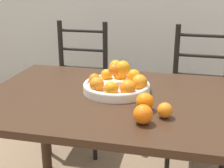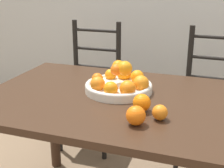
{
  "view_description": "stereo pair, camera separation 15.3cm",
  "coord_description": "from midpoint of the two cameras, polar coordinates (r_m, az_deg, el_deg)",
  "views": [
    {
      "loc": [
        0.26,
        -1.44,
        1.35
      ],
      "look_at": [
        -0.07,
        -0.03,
        0.85
      ],
      "focal_mm": 50.0,
      "sensor_mm": 36.0,
      "label": 1
    },
    {
      "loc": [
        0.4,
        -1.4,
        1.35
      ],
      "look_at": [
        -0.07,
        -0.03,
        0.85
      ],
      "focal_mm": 50.0,
      "sensor_mm": 36.0,
      "label": 2
    }
  ],
  "objects": [
    {
      "name": "fruit_bowl",
      "position": [
        1.64,
        -1.66,
        0.05
      ],
      "size": [
        0.35,
        0.35,
        0.17
      ],
      "color": "silver",
      "rests_on": "dining_table"
    },
    {
      "name": "orange_loose_1",
      "position": [
        1.28,
        2.29,
        -5.63
      ],
      "size": [
        0.08,
        0.08,
        0.08
      ],
      "color": "orange",
      "rests_on": "dining_table"
    },
    {
      "name": "orange_loose_2",
      "position": [
        1.41,
        2.96,
        -3.28
      ],
      "size": [
        0.08,
        0.08,
        0.08
      ],
      "color": "orange",
      "rests_on": "dining_table"
    },
    {
      "name": "dining_table",
      "position": [
        1.61,
        -0.05,
        -6.06
      ],
      "size": [
        1.48,
        0.93,
        0.77
      ],
      "color": "#382316",
      "rests_on": "ground_plane"
    },
    {
      "name": "chair_right",
      "position": [
        2.39,
        13.81,
        -2.86
      ],
      "size": [
        0.43,
        0.41,
        1.01
      ],
      "rotation": [
        0.0,
        0.0,
        -0.02
      ],
      "color": "black",
      "rests_on": "ground_plane"
    },
    {
      "name": "chair_left",
      "position": [
        2.54,
        -7.82,
        -1.12
      ],
      "size": [
        0.43,
        0.41,
        1.01
      ],
      "rotation": [
        0.0,
        0.0,
        0.01
      ],
      "color": "black",
      "rests_on": "ground_plane"
    },
    {
      "name": "orange_loose_0",
      "position": [
        1.35,
        6.46,
        -4.86
      ],
      "size": [
        0.07,
        0.07,
        0.07
      ],
      "color": "orange",
      "rests_on": "dining_table"
    }
  ]
}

